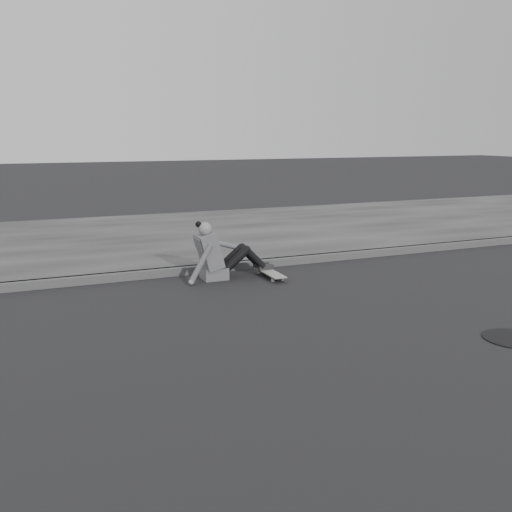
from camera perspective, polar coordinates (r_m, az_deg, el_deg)
The scene contains 5 objects.
ground at distance 7.27m, azimuth 12.15°, elevation -5.04°, with size 80.00×80.00×0.00m, color black.
curb at distance 9.41m, azimuth 3.24°, elevation -0.49°, with size 24.00×0.16×0.12m, color #454545.
sidewalk at distance 12.15m, azimuth -2.98°, elevation 2.38°, with size 24.00×6.00×0.12m, color #363636.
skateboard at distance 8.55m, azimuth 1.42°, elevation -1.70°, with size 0.20×0.78×0.09m.
seated_woman at distance 8.44m, azimuth -3.81°, elevation 0.12°, with size 1.38×0.46×0.88m.
Camera 1 is at (-4.02, -5.68, 2.11)m, focal length 40.00 mm.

